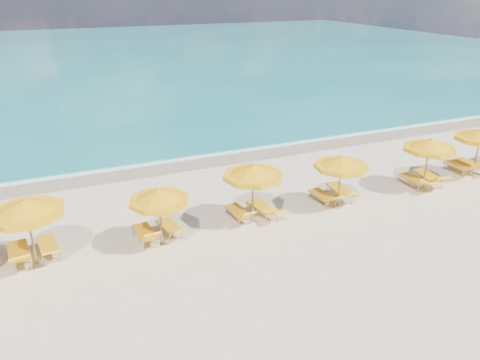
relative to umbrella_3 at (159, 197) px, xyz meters
name	(u,v)px	position (x,y,z in m)	size (l,w,h in m)	color
ground_plane	(255,222)	(3.73, 0.14, -1.83)	(120.00, 120.00, 0.00)	beige
ocean	(94,56)	(3.73, 48.14, -1.83)	(120.00, 80.00, 0.30)	#167C79
wet_sand_band	(195,161)	(3.73, 7.54, -1.83)	(120.00, 2.60, 0.01)	tan
foam_line	(191,156)	(3.73, 8.34, -1.83)	(120.00, 1.20, 0.03)	white
whitecap_near	(61,126)	(-2.27, 17.14, -1.83)	(14.00, 0.36, 0.05)	white
whitecap_far	(223,88)	(11.73, 24.14, -1.83)	(18.00, 0.30, 0.05)	white
umbrella_2	(26,208)	(-4.15, 0.39, 0.21)	(2.88, 2.88, 2.39)	tan
umbrella_3	(159,197)	(0.00, 0.00, 0.00)	(2.26, 2.26, 2.15)	tan
umbrella_4	(253,172)	(3.71, 0.36, 0.19)	(2.72, 2.72, 2.37)	tan
umbrella_5	(341,163)	(7.49, 0.11, 0.07)	(2.66, 2.66, 2.23)	tan
umbrella_6	(429,146)	(12.15, 0.19, 0.17)	(3.07, 3.07, 2.34)	tan
lounger_2_left	(19,257)	(-4.64, 0.64, -1.59)	(0.82, 2.01, 0.88)	#A5A8AD
lounger_2_right	(48,249)	(-3.74, 0.86, -1.62)	(0.76, 1.85, 0.68)	#A5A8AD
lounger_3_left	(145,237)	(-0.52, 0.32, -1.60)	(0.74, 1.81, 0.88)	#A5A8AD
lounger_3_right	(170,229)	(0.43, 0.56, -1.63)	(0.82, 1.74, 0.64)	#A5A8AD
lounger_4_left	(239,215)	(3.22, 0.61, -1.62)	(0.69, 1.73, 0.76)	#A5A8AD
lounger_4_right	(263,211)	(4.23, 0.52, -1.60)	(0.96, 1.99, 0.71)	#A5A8AD
lounger_5_left	(323,198)	(7.07, 0.58, -1.62)	(0.74, 1.79, 0.73)	#A5A8AD
lounger_5_right	(340,193)	(7.98, 0.67, -1.59)	(0.98, 2.08, 0.81)	#A5A8AD
lounger_6_left	(414,182)	(11.79, 0.39, -1.61)	(0.63, 1.88, 0.68)	#A5A8AD
lounger_6_right	(428,179)	(12.60, 0.40, -1.58)	(1.05, 2.12, 0.85)	#A5A8AD
lounger_7_left	(459,169)	(14.98, 0.84, -1.61)	(0.62, 1.74, 0.84)	#A5A8AD
lounger_7_right	(472,167)	(15.72, 0.71, -1.58)	(1.06, 2.10, 0.90)	#A5A8AD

